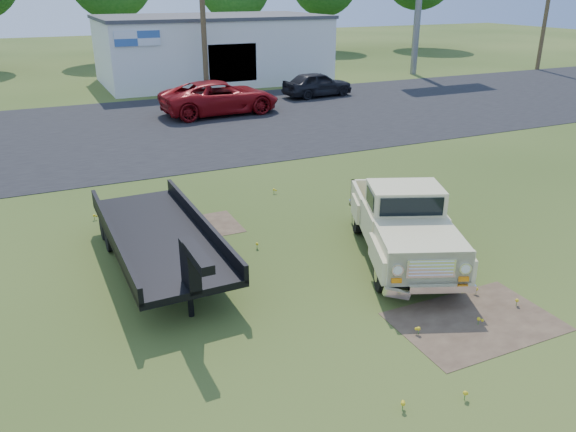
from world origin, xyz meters
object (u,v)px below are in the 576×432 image
(flatbed_trailer, at_px, (159,232))
(dark_sedan, at_px, (317,84))
(vintage_pickup_truck, at_px, (403,222))
(red_pickup, at_px, (220,98))

(flatbed_trailer, xyz_separation_m, dark_sedan, (12.89, 17.18, -0.14))
(vintage_pickup_truck, bearing_deg, flatbed_trailer, -178.22)
(flatbed_trailer, bearing_deg, vintage_pickup_truck, -21.30)
(vintage_pickup_truck, height_order, red_pickup, vintage_pickup_truck)
(flatbed_trailer, height_order, dark_sedan, flatbed_trailer)
(vintage_pickup_truck, bearing_deg, dark_sedan, 89.97)
(flatbed_trailer, height_order, red_pickup, flatbed_trailer)
(flatbed_trailer, relative_size, red_pickup, 1.06)
(flatbed_trailer, distance_m, dark_sedan, 21.48)
(flatbed_trailer, bearing_deg, red_pickup, 65.96)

